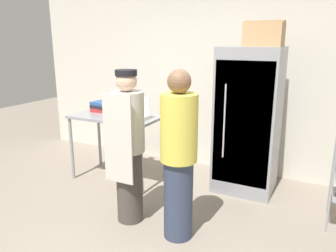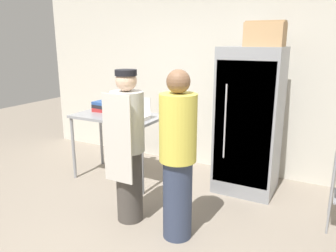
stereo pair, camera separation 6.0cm
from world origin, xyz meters
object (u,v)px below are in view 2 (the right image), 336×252
object	(u,v)px
binder_stack	(104,106)
blender_pitcher	(127,103)
cardboard_storage_box	(265,34)
person_customer	(178,156)
donut_box	(138,116)
refrigerator	(249,121)
person_baker	(128,145)

from	to	relation	value
binder_stack	blender_pitcher	bearing A→B (deg)	20.91
cardboard_storage_box	person_customer	distance (m)	1.82
donut_box	blender_pitcher	world-z (taller)	donut_box
binder_stack	person_customer	bearing A→B (deg)	-31.64
blender_pitcher	person_customer	bearing A→B (deg)	-40.01
cardboard_storage_box	refrigerator	bearing A→B (deg)	158.74
cardboard_storage_box	person_customer	bearing A→B (deg)	-108.72
cardboard_storage_box	person_baker	size ratio (longest dim) A/B	0.27
donut_box	cardboard_storage_box	distance (m)	1.83
blender_pitcher	cardboard_storage_box	size ratio (longest dim) A/B	0.62
person_baker	blender_pitcher	bearing A→B (deg)	124.97
donut_box	blender_pitcher	distance (m)	0.52
donut_box	cardboard_storage_box	world-z (taller)	cardboard_storage_box
blender_pitcher	person_baker	bearing A→B (deg)	-55.03
donut_box	person_baker	world-z (taller)	person_baker
blender_pitcher	person_customer	size ratio (longest dim) A/B	0.17
refrigerator	person_baker	world-z (taller)	refrigerator
person_customer	cardboard_storage_box	bearing A→B (deg)	71.28
cardboard_storage_box	binder_stack	bearing A→B (deg)	-171.96
blender_pitcher	binder_stack	xyz separation A→B (m)	(-0.31, -0.12, -0.05)
cardboard_storage_box	person_baker	distance (m)	2.02
refrigerator	person_customer	world-z (taller)	refrigerator
person_baker	person_customer	bearing A→B (deg)	-4.64
refrigerator	cardboard_storage_box	xyz separation A→B (m)	(0.13, -0.05, 1.06)
person_customer	refrigerator	bearing A→B (deg)	77.01
refrigerator	cardboard_storage_box	distance (m)	1.07
refrigerator	blender_pitcher	distance (m)	1.72
blender_pitcher	refrigerator	bearing A→B (deg)	7.92
binder_stack	person_baker	size ratio (longest dim) A/B	0.18
cardboard_storage_box	person_customer	xyz separation A→B (m)	(-0.46, -1.34, -1.13)
blender_pitcher	cardboard_storage_box	bearing A→B (deg)	5.75
person_baker	binder_stack	bearing A→B (deg)	137.57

